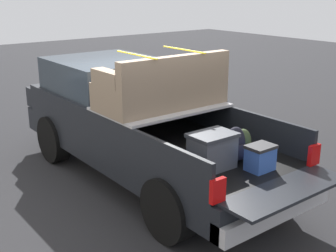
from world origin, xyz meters
name	(u,v)px	position (x,y,z in m)	size (l,w,h in m)	color
ground_plane	(147,179)	(0.00, 0.00, 0.00)	(40.00, 40.00, 0.00)	#262628
pickup_truck	(133,119)	(0.37, 0.00, 0.99)	(6.05, 2.06, 2.23)	black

